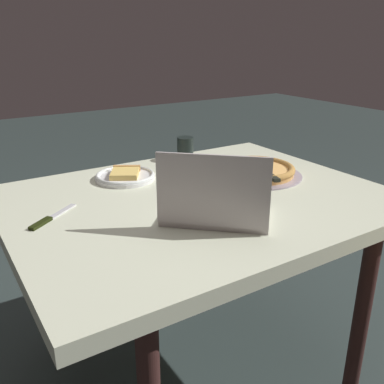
{
  "coord_description": "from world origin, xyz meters",
  "views": [
    {
      "loc": [
        -0.74,
        -1.13,
        1.26
      ],
      "look_at": [
        -0.04,
        -0.02,
        0.77
      ],
      "focal_mm": 39.8,
      "sensor_mm": 36.0,
      "label": 1
    }
  ],
  "objects_px": {
    "laptop": "(216,206)",
    "pizza_tray": "(257,170)",
    "dining_table": "(199,215)",
    "table_knife": "(49,219)",
    "drink_cup": "(185,148)",
    "pizza_plate": "(125,176)"
  },
  "relations": [
    {
      "from": "laptop",
      "to": "pizza_plate",
      "type": "distance_m",
      "value": 0.5
    },
    {
      "from": "dining_table",
      "to": "drink_cup",
      "type": "bearing_deg",
      "value": 64.49
    },
    {
      "from": "dining_table",
      "to": "table_knife",
      "type": "distance_m",
      "value": 0.5
    },
    {
      "from": "laptop",
      "to": "drink_cup",
      "type": "height_order",
      "value": "laptop"
    },
    {
      "from": "pizza_tray",
      "to": "drink_cup",
      "type": "xyz_separation_m",
      "value": [
        -0.12,
        0.33,
        0.03
      ]
    },
    {
      "from": "drink_cup",
      "to": "pizza_tray",
      "type": "bearing_deg",
      "value": -70.15
    },
    {
      "from": "drink_cup",
      "to": "laptop",
      "type": "bearing_deg",
      "value": -113.66
    },
    {
      "from": "pizza_tray",
      "to": "dining_table",
      "type": "bearing_deg",
      "value": -168.53
    },
    {
      "from": "dining_table",
      "to": "laptop",
      "type": "height_order",
      "value": "laptop"
    },
    {
      "from": "table_knife",
      "to": "pizza_tray",
      "type": "bearing_deg",
      "value": -0.5
    },
    {
      "from": "table_knife",
      "to": "drink_cup",
      "type": "bearing_deg",
      "value": 25.81
    },
    {
      "from": "pizza_plate",
      "to": "drink_cup",
      "type": "relative_size",
      "value": 2.24
    },
    {
      "from": "laptop",
      "to": "pizza_tray",
      "type": "relative_size",
      "value": 1.09
    },
    {
      "from": "laptop",
      "to": "table_knife",
      "type": "xyz_separation_m",
      "value": [
        -0.41,
        0.27,
        -0.04
      ]
    },
    {
      "from": "pizza_plate",
      "to": "pizza_tray",
      "type": "distance_m",
      "value": 0.51
    },
    {
      "from": "laptop",
      "to": "table_knife",
      "type": "distance_m",
      "value": 0.5
    },
    {
      "from": "pizza_plate",
      "to": "laptop",
      "type": "bearing_deg",
      "value": -82.26
    },
    {
      "from": "pizza_tray",
      "to": "table_knife",
      "type": "bearing_deg",
      "value": 179.5
    },
    {
      "from": "laptop",
      "to": "drink_cup",
      "type": "xyz_separation_m",
      "value": [
        0.26,
        0.59,
        0.0
      ]
    },
    {
      "from": "laptop",
      "to": "table_knife",
      "type": "bearing_deg",
      "value": 147.04
    },
    {
      "from": "laptop",
      "to": "drink_cup",
      "type": "relative_size",
      "value": 3.76
    },
    {
      "from": "pizza_tray",
      "to": "drink_cup",
      "type": "relative_size",
      "value": 3.46
    }
  ]
}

